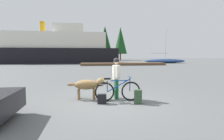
{
  "coord_description": "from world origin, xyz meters",
  "views": [
    {
      "loc": [
        -0.76,
        -6.61,
        1.77
      ],
      "look_at": [
        0.37,
        1.57,
        1.06
      ],
      "focal_mm": 28.38,
      "sensor_mm": 36.0,
      "label": 1
    }
  ],
  "objects": [
    {
      "name": "pine_tree_center",
      "position": [
        4.8,
        50.32,
        7.08
      ],
      "size": [
        3.97,
        3.97,
        10.91
      ],
      "color": "#4C331E",
      "rests_on": "ground_plane"
    },
    {
      "name": "ground_plane",
      "position": [
        0.0,
        0.0,
        0.0
      ],
      "size": [
        160.0,
        160.0,
        0.0
      ],
      "primitive_type": "plane",
      "color": "#595B5B"
    },
    {
      "name": "ferry_boat",
      "position": [
        -7.0,
        32.51,
        3.05
      ],
      "size": [
        25.05,
        8.11,
        8.69
      ],
      "color": "black",
      "rests_on": "ground_plane"
    },
    {
      "name": "pine_tree_far_left",
      "position": [
        -6.13,
        50.17,
        5.33
      ],
      "size": [
        3.13,
        3.13,
        8.67
      ],
      "color": "#4C331E",
      "rests_on": "ground_plane"
    },
    {
      "name": "sailboat_moored",
      "position": [
        15.54,
        29.08,
        0.48
      ],
      "size": [
        8.95,
        2.51,
        7.49
      ],
      "color": "navy",
      "rests_on": "ground_plane"
    },
    {
      "name": "dog",
      "position": [
        -0.74,
        0.45,
        0.57
      ],
      "size": [
        1.49,
        0.45,
        0.84
      ],
      "color": "olive",
      "rests_on": "ground_plane"
    },
    {
      "name": "dock_pier",
      "position": [
        5.17,
        22.98,
        0.2
      ],
      "size": [
        14.14,
        2.83,
        0.4
      ],
      "primitive_type": "cube",
      "color": "brown",
      "rests_on": "ground_plane"
    },
    {
      "name": "pine_tree_far_right",
      "position": [
        9.92,
        50.78,
        6.43
      ],
      "size": [
        4.32,
        4.32,
        10.78
      ],
      "color": "#4C331E",
      "rests_on": "ground_plane"
    },
    {
      "name": "handbag_pannier",
      "position": [
        -0.26,
        -0.32,
        0.17
      ],
      "size": [
        0.33,
        0.21,
        0.35
      ],
      "primitive_type": "cube",
      "rotation": [
        0.0,
        0.0,
        -0.08
      ],
      "color": "black",
      "rests_on": "ground_plane"
    },
    {
      "name": "backpack",
      "position": [
        1.03,
        -0.5,
        0.25
      ],
      "size": [
        0.32,
        0.27,
        0.51
      ],
      "primitive_type": "cube",
      "rotation": [
        0.0,
        0.0,
        -0.28
      ],
      "color": "#334C33",
      "rests_on": "ground_plane"
    },
    {
      "name": "person_cyclist",
      "position": [
        0.38,
        0.35,
        0.98
      ],
      "size": [
        0.32,
        0.53,
        1.65
      ],
      "color": "#19592D",
      "rests_on": "ground_plane"
    },
    {
      "name": "bicycle",
      "position": [
        0.35,
        -0.06,
        0.4
      ],
      "size": [
        1.76,
        0.44,
        0.93
      ],
      "color": "black",
      "rests_on": "ground_plane"
    }
  ]
}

